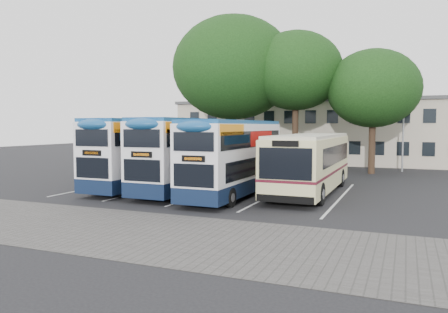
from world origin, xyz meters
The scene contains 12 objects.
ground centered at (0.00, 0.00, 0.00)m, with size 120.00×120.00×0.00m, color black.
paving_strip centered at (-2.00, -5.00, 0.01)m, with size 40.00×6.00×0.01m, color #595654.
bay_lines centered at (-3.75, 5.00, 0.01)m, with size 14.12×11.00×0.01m.
depot_building centered at (0.00, 26.99, 3.15)m, with size 32.40×8.40×6.20m.
lamp_post centered at (6.00, 19.97, 5.08)m, with size 0.25×1.05×9.06m.
tree_left centered at (-7.40, 17.18, 8.55)m, with size 10.26×10.26×12.92m.
tree_mid centered at (-2.05, 17.23, 8.05)m, with size 7.43×7.43×11.23m.
tree_right centered at (3.83, 17.56, 6.48)m, with size 6.98×6.98×9.47m.
bus_dd_left centered at (-7.89, 4.46, 2.23)m, with size 2.35×9.71×4.04m.
bus_dd_mid centered at (-4.92, 4.31, 2.24)m, with size 2.36×9.74×4.06m.
bus_dd_right centered at (-1.99, 3.61, 2.17)m, with size 2.29×9.45×3.94m.
bus_single centered at (1.45, 6.22, 1.81)m, with size 2.72×10.70×3.19m.
Camera 1 is at (6.26, -17.51, 3.65)m, focal length 35.00 mm.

